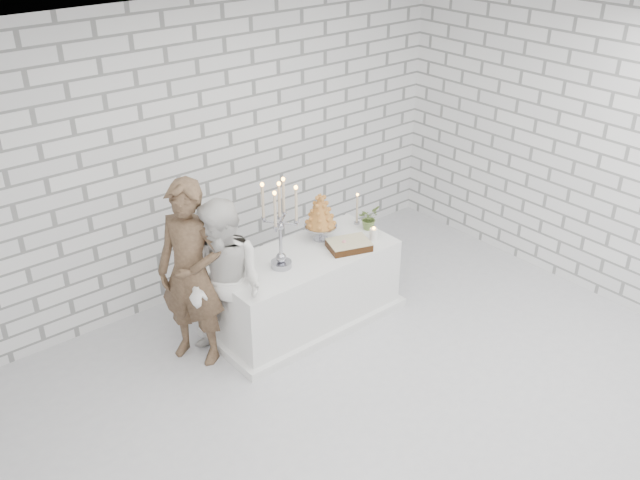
{
  "coord_description": "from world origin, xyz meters",
  "views": [
    {
      "loc": [
        -3.21,
        -3.18,
        3.98
      ],
      "look_at": [
        0.26,
        1.02,
        1.05
      ],
      "focal_mm": 38.91,
      "sensor_mm": 36.0,
      "label": 1
    }
  ],
  "objects": [
    {
      "name": "groom",
      "position": [
        -0.79,
        1.5,
        0.87
      ],
      "size": [
        0.68,
        0.76,
        1.75
      ],
      "primitive_type": "imported",
      "rotation": [
        0.0,
        0.0,
        -1.05
      ],
      "color": "#473425",
      "rests_on": "ground"
    },
    {
      "name": "wall_right",
      "position": [
        3.0,
        0.0,
        1.5
      ],
      "size": [
        0.01,
        5.0,
        3.0
      ],
      "primitive_type": "cube",
      "color": "white",
      "rests_on": "ground"
    },
    {
      "name": "bride",
      "position": [
        -0.6,
        1.28,
        0.79
      ],
      "size": [
        0.79,
        0.9,
        1.58
      ],
      "primitive_type": "imported",
      "rotation": [
        0.0,
        0.0,
        -1.29
      ],
      "color": "white",
      "rests_on": "ground"
    },
    {
      "name": "ceiling",
      "position": [
        0.0,
        0.0,
        3.0
      ],
      "size": [
        6.0,
        5.0,
        0.01
      ],
      "primitive_type": "cube",
      "color": "white",
      "rests_on": "ground"
    },
    {
      "name": "chocolate_cake",
      "position": [
        0.72,
        1.14,
        0.79
      ],
      "size": [
        0.46,
        0.39,
        0.08
      ],
      "primitive_type": "cube",
      "rotation": [
        0.0,
        0.0,
        -0.34
      ],
      "color": "black",
      "rests_on": "cake_table"
    },
    {
      "name": "extra_taper",
      "position": [
        1.13,
        1.48,
        0.91
      ],
      "size": [
        0.08,
        0.08,
        0.32
      ],
      "primitive_type": "cylinder",
      "rotation": [
        0.0,
        0.0,
        0.32
      ],
      "color": "beige",
      "rests_on": "cake_table"
    },
    {
      "name": "wall_back",
      "position": [
        0.0,
        2.5,
        1.5
      ],
      "size": [
        6.0,
        0.01,
        3.0
      ],
      "primitive_type": "cube",
      "color": "white",
      "rests_on": "ground"
    },
    {
      "name": "cake_table",
      "position": [
        0.32,
        1.32,
        0.38
      ],
      "size": [
        1.8,
        0.8,
        0.75
      ],
      "primitive_type": "cube",
      "color": "white",
      "rests_on": "ground"
    },
    {
      "name": "ground",
      "position": [
        0.0,
        0.0,
        0.0
      ],
      "size": [
        6.0,
        5.0,
        0.01
      ],
      "primitive_type": "cube",
      "color": "silver",
      "rests_on": "ground"
    },
    {
      "name": "flowers",
      "position": [
        1.15,
        1.33,
        0.87
      ],
      "size": [
        0.27,
        0.25,
        0.24
      ],
      "primitive_type": "imported",
      "rotation": [
        0.0,
        0.0,
        0.4
      ],
      "color": "#486431",
      "rests_on": "cake_table"
    },
    {
      "name": "croquembouche",
      "position": [
        0.63,
        1.46,
        1.0
      ],
      "size": [
        0.41,
        0.41,
        0.5
      ],
      "primitive_type": null,
      "rotation": [
        0.0,
        0.0,
        0.3
      ],
      "color": "#B46E2F",
      "rests_on": "cake_table"
    },
    {
      "name": "pillar_candle",
      "position": [
        1.03,
        1.12,
        0.81
      ],
      "size": [
        0.08,
        0.08,
        0.12
      ],
      "primitive_type": "cylinder",
      "rotation": [
        0.0,
        0.0,
        0.03
      ],
      "color": "white",
      "rests_on": "cake_table"
    },
    {
      "name": "candelabra",
      "position": [
        0.01,
        1.28,
        1.17
      ],
      "size": [
        0.38,
        0.38,
        0.85
      ],
      "primitive_type": null,
      "rotation": [
        0.0,
        0.0,
        -0.1
      ],
      "color": "#96969F",
      "rests_on": "cake_table"
    }
  ]
}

